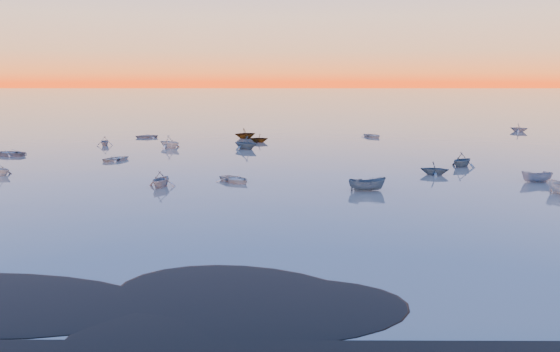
# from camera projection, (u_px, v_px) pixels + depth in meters

# --- Properties ---
(ground) EXTENTS (600.00, 600.00, 0.00)m
(ground) POSITION_uv_depth(u_px,v_px,m) (278.00, 123.00, 124.02)
(ground) COLOR slate
(ground) RESTS_ON ground
(mud_lobes) EXTENTS (140.00, 6.00, 0.07)m
(mud_lobes) POSITION_uv_depth(u_px,v_px,m) (260.00, 320.00, 24.76)
(mud_lobes) COLOR black
(mud_lobes) RESTS_ON ground
(moored_fleet) EXTENTS (124.00, 58.00, 1.20)m
(moored_fleet) POSITION_uv_depth(u_px,v_px,m) (276.00, 152.00, 77.83)
(moored_fleet) COLOR silver
(moored_fleet) RESTS_ON ground
(boat_near_left) EXTENTS (3.97, 3.93, 0.99)m
(boat_near_left) POSITION_uv_depth(u_px,v_px,m) (235.00, 182.00, 56.46)
(boat_near_left) COLOR silver
(boat_near_left) RESTS_ON ground
(boat_near_center) EXTENTS (1.87, 3.78, 1.26)m
(boat_near_center) POSITION_uv_depth(u_px,v_px,m) (367.00, 191.00, 52.24)
(boat_near_center) COLOR #324D60
(boat_near_center) RESTS_ON ground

